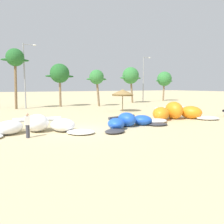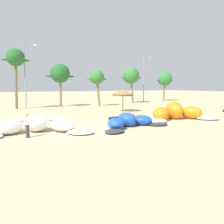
% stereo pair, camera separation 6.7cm
% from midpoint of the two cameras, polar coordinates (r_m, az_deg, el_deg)
% --- Properties ---
extents(ground_plane, '(260.00, 260.00, 0.00)m').
position_cam_midpoint_polar(ground_plane, '(16.75, -7.44, -4.74)').
color(ground_plane, '#C6B284').
extents(kite_left, '(8.21, 4.62, 1.28)m').
position_cam_midpoint_polar(kite_left, '(16.61, -18.93, -3.41)').
color(kite_left, white).
rests_on(kite_left, ground).
extents(kite_left_of_center, '(6.67, 3.77, 1.16)m').
position_cam_midpoint_polar(kite_left_of_center, '(17.92, 4.69, -2.50)').
color(kite_left_of_center, '#333338').
rests_on(kite_left_of_center, ground).
extents(kite_center, '(8.24, 4.48, 1.76)m').
position_cam_midpoint_polar(kite_center, '(22.86, 16.52, -0.19)').
color(kite_center, white).
rests_on(kite_center, ground).
extents(beach_umbrella_middle, '(2.92, 2.92, 2.92)m').
position_cam_midpoint_polar(beach_umbrella_middle, '(28.90, 2.93, 5.08)').
color(beach_umbrella_middle, brown).
rests_on(beach_umbrella_middle, ground).
extents(person_near_kites, '(0.36, 0.24, 1.62)m').
position_cam_midpoint_polar(person_near_kites, '(15.07, -21.10, -3.25)').
color(person_near_kites, '#383842').
rests_on(person_near_kites, ground).
extents(person_by_umbrellas, '(0.36, 0.24, 1.62)m').
position_cam_midpoint_polar(person_by_umbrellas, '(23.33, 15.24, 0.34)').
color(person_by_umbrellas, '#383842').
rests_on(person_by_umbrellas, ground).
extents(palm_left_of_gap, '(3.81, 2.54, 8.73)m').
position_cam_midpoint_polar(palm_left_of_gap, '(35.19, -23.81, 12.56)').
color(palm_left_of_gap, brown).
rests_on(palm_left_of_gap, ground).
extents(palm_center_left, '(4.67, 3.12, 6.98)m').
position_cam_midpoint_polar(palm_center_left, '(36.94, -13.34, 9.68)').
color(palm_center_left, '#7F6647').
rests_on(palm_center_left, ground).
extents(palm_center_right, '(3.62, 2.41, 6.07)m').
position_cam_midpoint_polar(palm_center_right, '(36.68, -3.88, 8.92)').
color(palm_center_right, '#7F6647').
rests_on(palm_center_right, ground).
extents(palm_right_of_gap, '(4.92, 3.28, 7.11)m').
position_cam_midpoint_polar(palm_right_of_gap, '(44.09, 5.04, 9.39)').
color(palm_right_of_gap, '#7F6647').
rests_on(palm_right_of_gap, ground).
extents(palm_right, '(4.94, 3.29, 6.69)m').
position_cam_midpoint_polar(palm_right, '(51.91, 13.65, 8.35)').
color(palm_right, '#7F6647').
rests_on(palm_right, ground).
extents(lamppost_east_center, '(1.95, 0.24, 9.55)m').
position_cam_midpoint_polar(lamppost_east_center, '(35.14, -21.48, 9.54)').
color(lamppost_east_center, gray).
rests_on(lamppost_east_center, ground).
extents(lamppost_east, '(1.84, 0.24, 9.41)m').
position_cam_midpoint_polar(lamppost_east, '(46.34, 8.48, 9.02)').
color(lamppost_east, gray).
rests_on(lamppost_east, ground).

